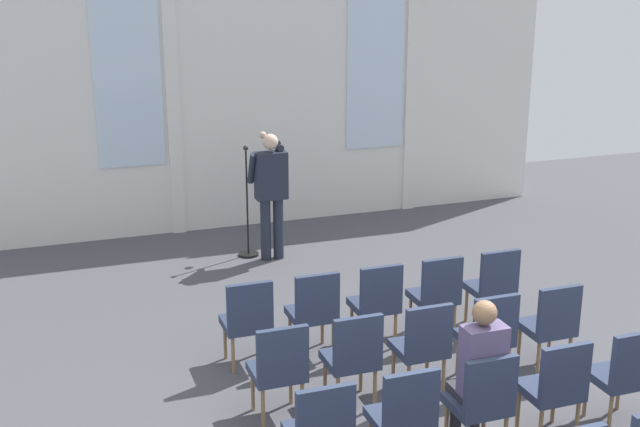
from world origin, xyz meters
TOP-DOWN VIEW (x-y plane):
  - rear_partition at (0.02, 6.95)m, footprint 9.42×0.14m
  - speaker at (-0.27, 5.32)m, footprint 0.52×0.69m
  - mic_stand at (-0.55, 5.55)m, footprint 0.28×0.28m
  - chair_r0_c0 at (-1.39, 2.34)m, footprint 0.46×0.44m
  - chair_r0_c1 at (-0.70, 2.34)m, footprint 0.46×0.44m
  - chair_r0_c2 at (0.00, 2.34)m, footprint 0.46×0.44m
  - chair_r0_c3 at (0.70, 2.34)m, footprint 0.46×0.44m
  - chair_r0_c4 at (1.39, 2.34)m, footprint 0.46×0.44m
  - chair_r1_c0 at (-1.39, 1.25)m, footprint 0.46×0.44m
  - chair_r1_c1 at (-0.70, 1.25)m, footprint 0.46×0.44m
  - chair_r1_c2 at (0.00, 1.25)m, footprint 0.46×0.44m
  - chair_r1_c3 at (0.70, 1.25)m, footprint 0.46×0.44m
  - chair_r1_c4 at (1.39, 1.25)m, footprint 0.46×0.44m
  - chair_r2_c1 at (-0.70, 0.16)m, footprint 0.46×0.44m
  - chair_r2_c2 at (0.00, 0.16)m, footprint 0.46×0.44m
  - audience_r2_c2 at (0.00, 0.24)m, footprint 0.36×0.39m
  - chair_r2_c3 at (0.70, 0.16)m, footprint 0.46×0.44m
  - chair_r2_c4 at (1.39, 0.16)m, footprint 0.46×0.44m

SIDE VIEW (x-z plane):
  - mic_stand at x=-0.55m, z-range -0.44..1.11m
  - chair_r0_c0 at x=-1.39m, z-range 0.06..1.00m
  - chair_r0_c1 at x=-0.70m, z-range 0.06..1.00m
  - chair_r0_c2 at x=0.00m, z-range 0.06..1.00m
  - chair_r0_c3 at x=0.70m, z-range 0.06..1.00m
  - chair_r0_c4 at x=1.39m, z-range 0.06..1.00m
  - chair_r1_c0 at x=-1.39m, z-range 0.06..1.00m
  - chair_r1_c1 at x=-0.70m, z-range 0.06..1.00m
  - chair_r1_c2 at x=0.00m, z-range 0.06..1.00m
  - chair_r1_c3 at x=0.70m, z-range 0.06..1.00m
  - chair_r1_c4 at x=1.39m, z-range 0.06..1.00m
  - chair_r2_c1 at x=-0.70m, z-range 0.06..1.00m
  - chair_r2_c2 at x=0.00m, z-range 0.06..1.00m
  - chair_r2_c3 at x=0.70m, z-range 0.06..1.00m
  - chair_r2_c4 at x=1.39m, z-range 0.06..1.00m
  - audience_r2_c2 at x=0.00m, z-range 0.07..1.44m
  - speaker at x=-0.27m, z-range 0.14..1.88m
  - rear_partition at x=0.02m, z-range -0.03..3.74m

